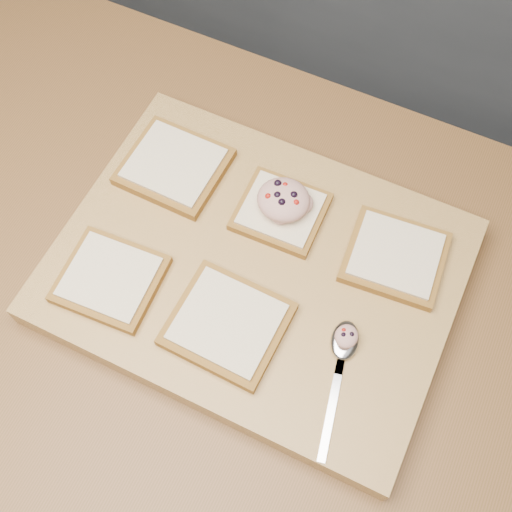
# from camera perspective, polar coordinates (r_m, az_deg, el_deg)

# --- Properties ---
(ground) EXTENTS (4.00, 4.00, 0.00)m
(ground) POSITION_cam_1_polar(r_m,az_deg,el_deg) (1.69, 4.34, -18.11)
(ground) COLOR #515459
(ground) RESTS_ON ground
(island_counter) EXTENTS (2.00, 0.80, 0.90)m
(island_counter) POSITION_cam_1_polar(r_m,az_deg,el_deg) (1.25, 5.80, -15.13)
(island_counter) COLOR slate
(island_counter) RESTS_ON ground
(cutting_board) EXTENTS (0.50, 0.38, 0.04)m
(cutting_board) POSITION_cam_1_polar(r_m,az_deg,el_deg) (0.83, 0.00, -1.34)
(cutting_board) COLOR tan
(cutting_board) RESTS_ON island_counter
(bread_far_left) EXTENTS (0.13, 0.12, 0.02)m
(bread_far_left) POSITION_cam_1_polar(r_m,az_deg,el_deg) (0.88, -7.29, 7.94)
(bread_far_left) COLOR brown
(bread_far_left) RESTS_ON cutting_board
(bread_far_center) EXTENTS (0.11, 0.10, 0.02)m
(bread_far_center) POSITION_cam_1_polar(r_m,az_deg,el_deg) (0.84, 2.22, 4.01)
(bread_far_center) COLOR brown
(bread_far_center) RESTS_ON cutting_board
(bread_far_right) EXTENTS (0.13, 0.12, 0.02)m
(bread_far_right) POSITION_cam_1_polar(r_m,az_deg,el_deg) (0.83, 12.27, -0.04)
(bread_far_right) COLOR brown
(bread_far_right) RESTS_ON cutting_board
(bread_near_left) EXTENTS (0.13, 0.12, 0.02)m
(bread_near_left) POSITION_cam_1_polar(r_m,az_deg,el_deg) (0.82, -12.84, -1.98)
(bread_near_left) COLOR brown
(bread_near_left) RESTS_ON cutting_board
(bread_near_center) EXTENTS (0.13, 0.12, 0.02)m
(bread_near_center) POSITION_cam_1_polar(r_m,az_deg,el_deg) (0.77, -2.55, -6.04)
(bread_near_center) COLOR brown
(bread_near_center) RESTS_ON cutting_board
(tuna_salad_dollop) EXTENTS (0.07, 0.07, 0.03)m
(tuna_salad_dollop) POSITION_cam_1_polar(r_m,az_deg,el_deg) (0.82, 2.46, 5.04)
(tuna_salad_dollop) COLOR tan
(tuna_salad_dollop) RESTS_ON bread_far_center
(spoon) EXTENTS (0.06, 0.17, 0.01)m
(spoon) POSITION_cam_1_polar(r_m,az_deg,el_deg) (0.77, 7.74, -8.28)
(spoon) COLOR silver
(spoon) RESTS_ON cutting_board
(spoon_salad) EXTENTS (0.03, 0.03, 0.02)m
(spoon_salad) POSITION_cam_1_polar(r_m,az_deg,el_deg) (0.76, 8.04, -7.08)
(spoon_salad) COLOR tan
(spoon_salad) RESTS_ON spoon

